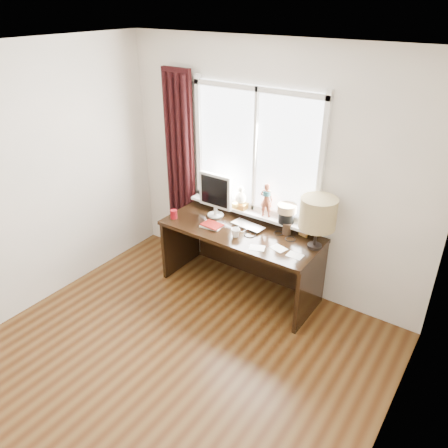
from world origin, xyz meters
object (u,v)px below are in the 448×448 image
Objects in this scene: mug at (235,232)px; red_cup at (174,214)px; laptop at (248,226)px; monitor at (215,193)px; desk at (245,246)px; table_lamp at (318,214)px.

mug is 0.95× the size of red_cup.
mug reaches higher than laptop.
desk is at bearing -3.55° from monitor.
table_lamp reaches higher than laptop.
red_cup reaches higher than desk.
desk is at bearing -178.97° from table_lamp.
mug is 0.19× the size of monitor.
red_cup reaches higher than mug.
monitor reaches higher than desk.
table_lamp is (0.78, 0.01, 0.61)m from desk.
table_lamp is at bearing 7.85° from laptop.
desk is at bearing 20.88° from red_cup.
desk is at bearing -170.41° from laptop.
monitor is (0.34, 0.31, 0.23)m from red_cup.
mug is at bearing 3.32° from red_cup.
monitor reaches higher than mug.
table_lamp reaches higher than mug.
laptop is at bearing 89.14° from mug.
table_lamp reaches higher than red_cup.
laptop is 0.21× the size of desk.
table_lamp reaches higher than monitor.
laptop is 0.26m from desk.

